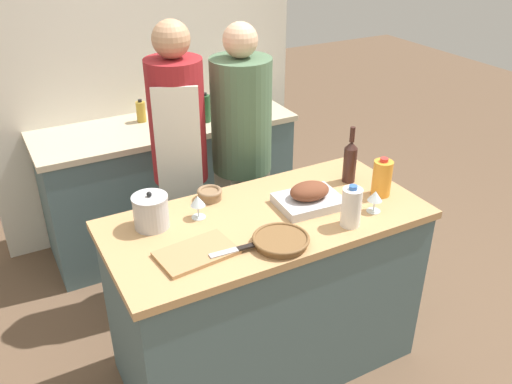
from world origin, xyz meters
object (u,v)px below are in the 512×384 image
Objects in this scene: wine_glass_left at (198,202)px; knife_chef at (234,250)px; stock_pot at (151,212)px; wine_glass_right at (375,197)px; wicker_basket at (281,240)px; juice_jug at (382,178)px; stand_mixer at (236,89)px; cutting_board at (196,253)px; roasting_pan at (309,197)px; milk_jug at (351,207)px; mixing_bowl at (210,194)px; condiment_bottle_short at (141,112)px; condiment_bottle_tall at (234,101)px; person_cook_aproned at (180,156)px; condiment_bottle_extra at (205,108)px; person_cook_guest at (242,150)px; wine_bottle_green at (350,160)px.

wine_glass_left is 0.56× the size of knife_chef.
stock_pot is 1.65× the size of wine_glass_right.
wicker_basket is 2.18× the size of wine_glass_left.
stand_mixer reaches higher than juice_jug.
cutting_board is 2.99× the size of wine_glass_left.
stand_mixer reaches higher than stock_pot.
roasting_pan is 2.81× the size of wine_glass_left.
milk_jug is at bearing -27.62° from stock_pot.
roasting_pan is 1.59× the size of knife_chef.
stock_pot is at bearing -162.33° from mixing_bowl.
milk_jug is at bearing -165.85° from wine_glass_right.
juice_jug is (1.13, -0.26, 0.02)m from stock_pot.
mixing_bowl is 0.87m from juice_jug.
condiment_bottle_short is at bearing 84.93° from knife_chef.
person_cook_aproned is (-0.65, -0.61, -0.04)m from condiment_bottle_tall.
condiment_bottle_extra is (0.54, 1.52, 0.06)m from knife_chef.
milk_jug is 1.00m from person_cook_guest.
knife_chef is at bearing -102.36° from mixing_bowl.
stock_pot reaches higher than roasting_pan.
condiment_bottle_short is 0.87m from person_cook_guest.
person_cook_guest reaches higher than stand_mixer.
knife_chef is 1.32× the size of condiment_bottle_short.
cutting_board is 1.76m from condiment_bottle_tall.
wicker_basket is at bearing -16.38° from cutting_board.
condiment_bottle_tall is 0.89m from person_cook_aproned.
roasting_pan reaches higher than wine_glass_right.
condiment_bottle_extra is (0.39, -0.21, 0.02)m from condiment_bottle_short.
roasting_pan is at bearing 37.57° from wicker_basket.
wine_glass_right is 0.76m from knife_chef.
person_cook_aproned is (-0.76, 0.84, -0.06)m from juice_jug.
cutting_board is 0.93m from person_cook_aproned.
condiment_bottle_short is at bearing 79.87° from cutting_board.
wine_bottle_green is (-0.05, 0.20, 0.03)m from juice_jug.
knife_chef is at bearing -159.49° from wine_bottle_green.
condiment_bottle_tall is (0.92, 1.49, 0.07)m from cutting_board.
person_cook_aproned reaches higher than wine_glass_left.
mixing_bowl is 1.43m from stand_mixer.
person_cook_guest is at bearing -112.73° from condiment_bottle_tall.
knife_chef is at bearing 171.53° from wicker_basket.
milk_jug is at bearing -48.46° from mixing_bowl.
juice_jug is 0.94m from wine_glass_left.
juice_jug is 1.45m from condiment_bottle_tall.
condiment_bottle_extra is at bearing 104.16° from wine_bottle_green.
condiment_bottle_short is at bearing 109.20° from wine_glass_right.
stock_pot reaches higher than knife_chef.
knife_chef is at bearing 175.54° from milk_jug.
person_cook_guest is at bearing 103.79° from wine_glass_right.
condiment_bottle_short is at bearing 83.09° from wine_glass_left.
person_cook_aproned is at bearing 72.81° from cutting_board.
person_cook_guest reaches higher than condiment_bottle_tall.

